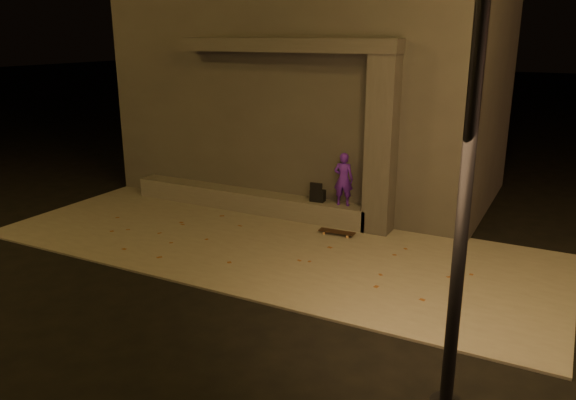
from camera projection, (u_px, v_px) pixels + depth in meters
The scene contains 9 objects.
ground at pixel (206, 284), 9.35m from camera, with size 120.00×120.00×0.00m, color black.
sidewalk at pixel (266, 245), 11.05m from camera, with size 11.00×4.40×0.04m, color #69635C.
building at pixel (317, 90), 14.57m from camera, with size 9.00×5.10×5.22m.
ledge at pixel (247, 200), 13.13m from camera, with size 6.00×0.55×0.45m, color #57554F.
column at pixel (382, 146), 11.26m from camera, with size 0.55×0.55×3.60m, color #3A3735.
canopy at pixel (286, 45), 11.73m from camera, with size 5.00×0.70×0.28m, color #3A3735.
skateboarder at pixel (343, 179), 11.84m from camera, with size 0.42×0.27×1.14m, color #4E1AAF.
backpack at pixel (318, 195), 12.22m from camera, with size 0.32×0.22×0.44m.
skateboard at pixel (337, 232), 11.49m from camera, with size 0.77×0.23×0.08m.
Camera 1 is at (5.18, -6.96, 4.01)m, focal length 35.00 mm.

